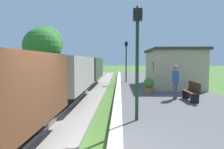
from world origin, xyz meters
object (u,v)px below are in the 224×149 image
at_px(lamp_post_near, 137,41).
at_px(bench_near_hut, 192,91).
at_px(bench_down_platform, 155,75).
at_px(tree_field_distant, 45,44).
at_px(station_hut, 172,68).
at_px(freight_train, 62,76).
at_px(potted_planter, 149,85).
at_px(tree_field_left, 42,47).
at_px(person_waiting, 175,81).
at_px(lamp_post_far, 126,54).

bearing_deg(lamp_post_near, bench_near_hut, 48.40).
bearing_deg(lamp_post_near, bench_down_platform, 77.84).
height_order(bench_near_hut, tree_field_distant, tree_field_distant).
height_order(bench_near_hut, lamp_post_near, lamp_post_near).
xyz_separation_m(station_hut, tree_field_distant, (-12.14, 6.75, 2.40)).
relative_size(freight_train, potted_planter, 21.18).
bearing_deg(tree_field_left, bench_near_hut, -35.17).
height_order(bench_down_platform, potted_planter, potted_planter).
xyz_separation_m(person_waiting, lamp_post_near, (-2.22, -3.64, 1.62)).
bearing_deg(person_waiting, station_hut, -102.54).
height_order(bench_down_platform, tree_field_distant, tree_field_distant).
relative_size(person_waiting, tree_field_left, 0.35).
bearing_deg(lamp_post_far, potted_planter, -79.22).
bearing_deg(bench_near_hut, bench_down_platform, 90.00).
height_order(person_waiting, lamp_post_near, lamp_post_near).
bearing_deg(tree_field_left, person_waiting, -35.71).
relative_size(freight_train, bench_near_hut, 12.93).
height_order(freight_train, tree_field_distant, tree_field_distant).
xyz_separation_m(bench_down_platform, person_waiting, (-0.70, -9.89, 0.46)).
relative_size(lamp_post_far, tree_field_distant, 0.62).
bearing_deg(tree_field_left, tree_field_distant, 107.88).
distance_m(station_hut, lamp_post_near, 9.54).
xyz_separation_m(station_hut, tree_field_left, (-10.44, 1.48, 1.68)).
height_order(bench_down_platform, lamp_post_near, lamp_post_near).
bearing_deg(station_hut, tree_field_left, 171.96).
xyz_separation_m(potted_planter, lamp_post_far, (-1.16, 6.09, 2.08)).
distance_m(station_hut, tree_field_distant, 14.10).
xyz_separation_m(tree_field_left, tree_field_distant, (-1.70, 5.27, 0.72)).
height_order(bench_near_hut, potted_planter, potted_planter).
bearing_deg(person_waiting, tree_field_distant, -47.71).
bearing_deg(tree_field_distant, freight_train, -66.14).
distance_m(lamp_post_near, tree_field_distant, 17.96).
bearing_deg(tree_field_left, freight_train, -61.84).
height_order(bench_near_hut, person_waiting, person_waiting).
relative_size(bench_near_hut, lamp_post_near, 0.41).
bearing_deg(tree_field_left, lamp_post_near, -55.54).
height_order(station_hut, bench_near_hut, station_hut).
relative_size(station_hut, tree_field_left, 1.18).
height_order(potted_planter, tree_field_left, tree_field_left).
height_order(bench_down_platform, lamp_post_far, lamp_post_far).
height_order(tree_field_left, tree_field_distant, tree_field_distant).
bearing_deg(potted_planter, tree_field_distant, 134.26).
distance_m(station_hut, tree_field_left, 10.68).
distance_m(station_hut, bench_down_platform, 4.79).
xyz_separation_m(person_waiting, tree_field_left, (-9.31, 6.69, 2.15)).
bearing_deg(station_hut, person_waiting, -102.21).
xyz_separation_m(bench_near_hut, tree_field_left, (-10.01, 7.05, 2.61)).
distance_m(person_waiting, tree_field_left, 11.67).
height_order(freight_train, bench_down_platform, freight_train).
bearing_deg(tree_field_left, station_hut, -8.04).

